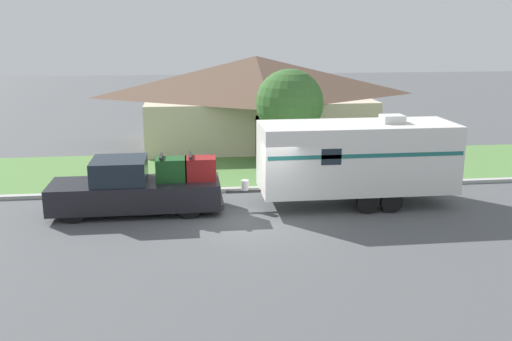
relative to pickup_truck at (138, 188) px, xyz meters
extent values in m
plane|color=#515456|center=(4.20, -1.51, -0.90)|extent=(120.00, 120.00, 0.00)
cube|color=#ADADA8|center=(4.20, 2.24, -0.83)|extent=(80.00, 0.30, 0.14)
cube|color=#568442|center=(4.20, 5.89, -0.89)|extent=(80.00, 7.00, 0.03)
cube|color=beige|center=(5.70, 12.03, 0.41)|extent=(12.00, 7.66, 2.62)
pyramid|color=brown|center=(5.70, 12.03, 2.82)|extent=(12.96, 8.27, 2.19)
cube|color=#4C3828|center=(5.70, 8.23, 0.15)|extent=(1.00, 0.06, 2.10)
cylinder|color=black|center=(-2.07, -0.82, -0.50)|extent=(0.81, 0.28, 0.81)
cylinder|color=black|center=(-2.07, 0.82, -0.50)|extent=(0.81, 0.28, 0.81)
cylinder|color=black|center=(1.80, -0.82, -0.50)|extent=(0.81, 0.28, 0.81)
cylinder|color=black|center=(1.80, 0.82, -0.50)|extent=(0.81, 0.28, 0.81)
cube|color=black|center=(-1.23, 0.00, -0.22)|extent=(3.56, 2.00, 0.92)
cube|color=#19232D|center=(-0.59, 0.00, 0.65)|extent=(1.85, 1.84, 0.82)
cube|color=black|center=(1.70, 0.00, -0.22)|extent=(2.31, 2.00, 0.92)
cube|color=#333333|center=(2.92, 0.00, -0.56)|extent=(0.12, 1.80, 0.20)
cube|color=#194C1E|center=(1.19, 0.00, 0.64)|extent=(1.06, 0.84, 0.80)
cube|color=black|center=(0.85, 0.00, 1.12)|extent=(0.10, 0.92, 0.08)
cube|color=maroon|center=(2.21, 0.00, 0.64)|extent=(1.06, 0.84, 0.80)
cube|color=black|center=(1.87, 0.00, 1.12)|extent=(0.10, 0.92, 0.08)
cylinder|color=black|center=(8.02, -1.10, -0.50)|extent=(0.80, 0.22, 0.80)
cylinder|color=black|center=(8.02, 1.10, -0.50)|extent=(0.80, 0.22, 0.80)
cylinder|color=black|center=(8.89, -1.10, -0.50)|extent=(0.80, 0.22, 0.80)
cylinder|color=black|center=(8.89, 1.10, -0.50)|extent=(0.80, 0.22, 0.80)
cube|color=silver|center=(7.89, 0.00, 0.91)|extent=(7.05, 2.48, 2.44)
cube|color=#1E6660|center=(7.89, -1.25, 1.21)|extent=(6.91, 0.01, 0.14)
cube|color=#383838|center=(3.74, 0.00, -0.26)|extent=(1.25, 0.12, 0.10)
cylinder|color=silver|center=(3.80, 0.00, -0.03)|extent=(0.28, 0.28, 0.36)
cube|color=silver|center=(9.16, 0.00, 2.27)|extent=(0.80, 0.68, 0.28)
cube|color=#19232D|center=(6.62, -1.25, 1.21)|extent=(0.70, 0.01, 0.56)
cylinder|color=brown|center=(-1.18, 2.82, -0.39)|extent=(0.09, 0.09, 1.03)
cube|color=#B2B2B2|center=(-1.18, 2.82, 0.24)|extent=(0.48, 0.20, 0.22)
cylinder|color=brown|center=(6.38, 5.36, 0.07)|extent=(0.24, 0.24, 1.94)
sphere|color=#38662D|center=(6.38, 5.36, 2.18)|extent=(3.04, 3.04, 3.04)
camera|label=1|loc=(1.73, -19.61, 5.54)|focal=40.00mm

